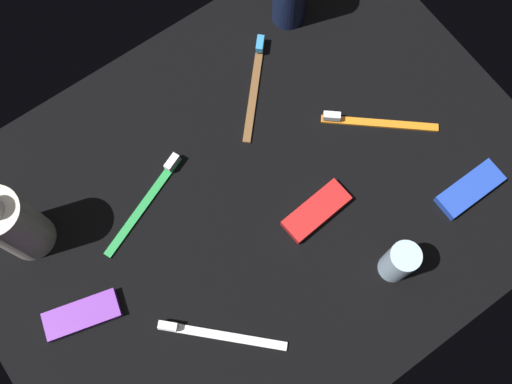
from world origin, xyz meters
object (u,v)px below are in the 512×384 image
snack_bar_red (316,211)px  snack_bar_purple (80,312)px  toothbrush_orange (373,122)px  toothbrush_brown (255,82)px  toothbrush_green (148,198)px  snack_bar_blue (470,189)px  bodywash_bottle (13,225)px  deodorant_stick (399,262)px  toothbrush_white (214,334)px

snack_bar_red → snack_bar_purple: same height
toothbrush_orange → snack_bar_red: (-15.69, -6.36, 0.14)cm
toothbrush_brown → toothbrush_green: (-23.90, -6.38, 0.00)cm
snack_bar_blue → toothbrush_brown: bearing=115.0°
toothbrush_brown → toothbrush_orange: same height
bodywash_bottle → toothbrush_orange: size_ratio=1.14×
deodorant_stick → snack_bar_red: deodorant_stick is taller
toothbrush_green → snack_bar_purple: size_ratio=1.65×
snack_bar_blue → toothbrush_green: bearing=145.8°
bodywash_bottle → snack_bar_purple: bodywash_bottle is taller
toothbrush_brown → snack_bar_red: bearing=-102.4°
toothbrush_orange → toothbrush_green: size_ratio=0.85×
toothbrush_white → toothbrush_orange: same height
deodorant_stick → snack_bar_blue: deodorant_stick is taller
toothbrush_orange → snack_bar_purple: 51.18cm
toothbrush_brown → toothbrush_green: size_ratio=0.82×
bodywash_bottle → toothbrush_brown: bodywash_bottle is taller
snack_bar_blue → snack_bar_purple: same height
deodorant_stick → toothbrush_white: deodorant_stick is taller
deodorant_stick → toothbrush_brown: 35.46cm
toothbrush_brown → snack_bar_blue: 36.40cm
toothbrush_orange → deodorant_stick: bearing=-121.4°
deodorant_stick → toothbrush_orange: (11.77, 19.25, -3.67)cm
toothbrush_orange → snack_bar_blue: size_ratio=1.39×
snack_bar_purple → toothbrush_orange: bearing=14.1°
bodywash_bottle → toothbrush_green: bearing=-16.3°
toothbrush_orange → snack_bar_purple: size_ratio=1.39×
snack_bar_blue → snack_bar_purple: size_ratio=1.00×
toothbrush_orange → snack_bar_red: 16.93cm
toothbrush_brown → toothbrush_green: bearing=-165.0°
toothbrush_orange → bodywash_bottle: bearing=164.2°
deodorant_stick → snack_bar_purple: size_ratio=0.82×
bodywash_bottle → snack_bar_purple: bearing=-88.8°
toothbrush_white → toothbrush_brown: same height
toothbrush_white → toothbrush_brown: 38.99cm
toothbrush_white → snack_bar_red: toothbrush_white is taller
toothbrush_brown → deodorant_stick: bearing=-91.6°
toothbrush_brown → snack_bar_blue: bearing=-64.6°
toothbrush_white → snack_bar_red: 22.80cm
toothbrush_green → toothbrush_brown: bearing=15.0°
toothbrush_brown → toothbrush_green: same height
toothbrush_white → snack_bar_purple: size_ratio=1.31×
toothbrush_white → snack_bar_red: (22.04, 5.83, 0.14)cm
deodorant_stick → snack_bar_purple: bearing=152.8°
toothbrush_white → bodywash_bottle: bearing=117.2°
deodorant_stick → toothbrush_green: (-22.93, 28.87, -3.67)cm
toothbrush_green → toothbrush_white: bearing=-97.9°
bodywash_bottle → snack_bar_blue: bodywash_bottle is taller
deodorant_stick → toothbrush_brown: size_ratio=0.61×
deodorant_stick → toothbrush_brown: deodorant_stick is taller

